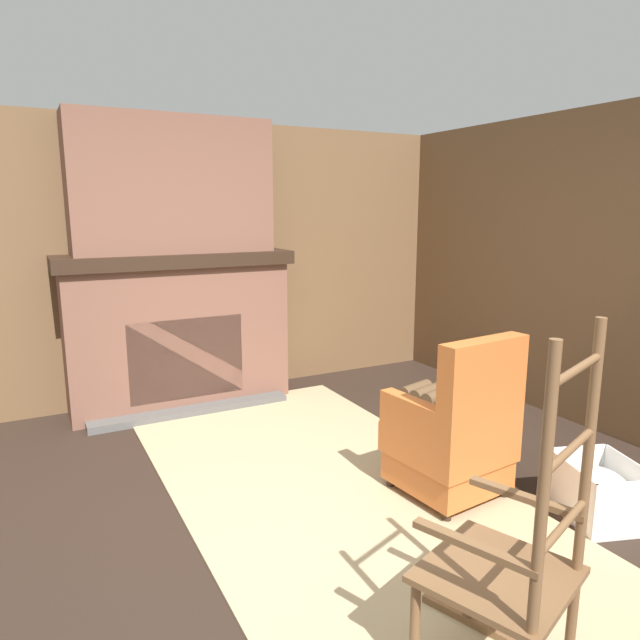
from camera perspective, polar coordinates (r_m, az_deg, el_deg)
The scene contains 12 objects.
ground_plane at distance 3.09m, azimuth -1.27°, elevation -21.85°, with size 14.00×14.00×0.00m, color #2D2119.
wood_panel_wall_left at distance 5.16m, azimuth -14.87°, elevation 5.55°, with size 0.06×5.91×2.42m.
fireplace_hearth at distance 4.99m, azimuth -13.85°, elevation -1.06°, with size 0.66×1.92×1.31m.
chimney_breast at distance 4.89m, azimuth -14.56°, elevation 12.87°, with size 0.40×1.60×1.08m.
area_rug at distance 3.64m, azimuth 1.04°, elevation -16.30°, with size 3.59×1.80×0.01m.
armchair at distance 3.48m, azimuth 13.26°, elevation -11.35°, with size 0.64×0.64×0.99m.
rocking_chair at distance 2.24m, azimuth 18.46°, elevation -23.26°, with size 0.91×0.70×1.34m.
firewood_stack at distance 5.21m, azimuth 10.63°, elevation -7.16°, with size 0.45×0.44×0.12m.
laundry_basket at distance 3.61m, azimuth 26.15°, elevation -15.00°, with size 0.55×0.50×0.32m.
oil_lamp_vase at distance 4.83m, azimuth -22.39°, elevation 6.94°, with size 0.12×0.12×0.23m.
storage_case at distance 5.03m, azimuth -10.74°, elevation 7.53°, with size 0.17×0.22×0.13m.
decorative_plate_on_mantel at distance 4.94m, azimuth -15.59°, elevation 7.91°, with size 0.07×0.25×0.25m.
Camera 1 is at (2.32, -1.15, 1.69)m, focal length 32.00 mm.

